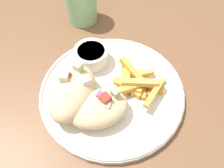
{
  "coord_description": "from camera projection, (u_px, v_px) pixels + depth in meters",
  "views": [
    {
      "loc": [
        -0.21,
        -0.16,
        1.12
      ],
      "look_at": [
        -0.01,
        0.01,
        0.75
      ],
      "focal_mm": 35.0,
      "sensor_mm": 36.0,
      "label": 1
    }
  ],
  "objects": [
    {
      "name": "table",
      "position": [
        116.0,
        109.0,
        0.54
      ],
      "size": [
        1.18,
        1.18,
        0.72
      ],
      "color": "brown",
      "rests_on": "ground_plane"
    },
    {
      "name": "plate",
      "position": [
        112.0,
        90.0,
        0.47
      ],
      "size": [
        0.31,
        0.31,
        0.02
      ],
      "color": "white",
      "rests_on": "table"
    },
    {
      "name": "pita_sandwich_near",
      "position": [
        99.0,
        108.0,
        0.41
      ],
      "size": [
        0.14,
        0.13,
        0.06
      ],
      "rotation": [
        0.0,
        0.0,
        -0.59
      ],
      "color": "beige",
      "rests_on": "plate"
    },
    {
      "name": "pita_sandwich_far",
      "position": [
        73.0,
        93.0,
        0.42
      ],
      "size": [
        0.15,
        0.13,
        0.07
      ],
      "rotation": [
        0.0,
        0.0,
        0.39
      ],
      "color": "beige",
      "rests_on": "plate"
    },
    {
      "name": "fries_pile",
      "position": [
        136.0,
        82.0,
        0.46
      ],
      "size": [
        0.12,
        0.12,
        0.03
      ],
      "color": "gold",
      "rests_on": "plate"
    },
    {
      "name": "sauce_ramekin",
      "position": [
        91.0,
        55.0,
        0.5
      ],
      "size": [
        0.08,
        0.08,
        0.04
      ],
      "color": "white",
      "rests_on": "plate"
    },
    {
      "name": "water_glass",
      "position": [
        81.0,
        4.0,
        0.58
      ],
      "size": [
        0.09,
        0.09,
        0.11
      ],
      "color": "#8CCC93",
      "rests_on": "table"
    }
  ]
}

